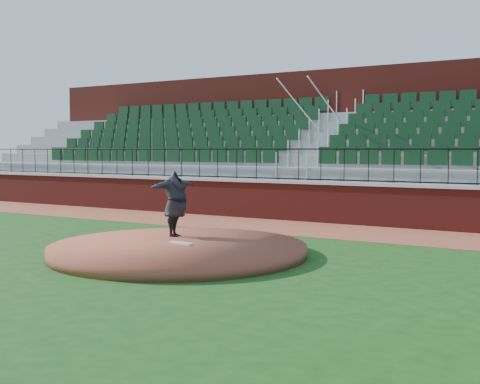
% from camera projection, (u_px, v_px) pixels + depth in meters
% --- Properties ---
extents(ground, '(90.00, 90.00, 0.00)m').
position_uv_depth(ground, '(203.00, 257.00, 13.01)').
color(ground, '#154012').
rests_on(ground, ground).
extents(warning_track, '(34.00, 3.20, 0.01)m').
position_uv_depth(warning_track, '(310.00, 229.00, 17.61)').
color(warning_track, brown).
rests_on(warning_track, ground).
extents(field_wall, '(34.00, 0.35, 1.20)m').
position_uv_depth(field_wall, '(332.00, 204.00, 18.93)').
color(field_wall, maroon).
rests_on(field_wall, ground).
extents(wall_cap, '(34.00, 0.45, 0.10)m').
position_uv_depth(wall_cap, '(332.00, 183.00, 18.89)').
color(wall_cap, '#B7B7B7').
rests_on(wall_cap, field_wall).
extents(wall_railing, '(34.00, 0.05, 1.00)m').
position_uv_depth(wall_railing, '(332.00, 165.00, 18.85)').
color(wall_railing, black).
rests_on(wall_railing, wall_cap).
extents(seating_stands, '(34.00, 5.10, 4.60)m').
position_uv_depth(seating_stands, '(363.00, 149.00, 21.14)').
color(seating_stands, gray).
rests_on(seating_stands, ground).
extents(concourse_wall, '(34.00, 0.50, 5.50)m').
position_uv_depth(concourse_wall, '(389.00, 137.00, 23.49)').
color(concourse_wall, maroon).
rests_on(concourse_wall, ground).
extents(pitchers_mound, '(5.53, 5.53, 0.25)m').
position_uv_depth(pitchers_mound, '(179.00, 250.00, 13.21)').
color(pitchers_mound, brown).
rests_on(pitchers_mound, ground).
extents(pitching_rubber, '(0.60, 0.21, 0.04)m').
position_uv_depth(pitching_rubber, '(181.00, 243.00, 13.17)').
color(pitching_rubber, silver).
rests_on(pitching_rubber, pitchers_mound).
extents(pitcher, '(0.78, 1.95, 1.54)m').
position_uv_depth(pitcher, '(176.00, 204.00, 14.27)').
color(pitcher, black).
rests_on(pitcher, pitchers_mound).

